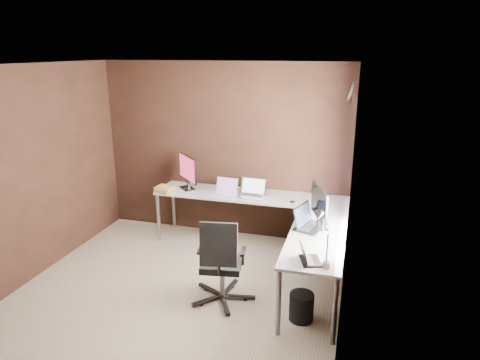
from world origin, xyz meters
name	(u,v)px	position (x,y,z in m)	size (l,w,h in m)	color
room	(204,187)	(0.34, 0.07, 1.28)	(3.60, 3.60, 2.50)	beige
desk	(270,212)	(0.84, 1.04, 0.68)	(2.65, 2.25, 0.73)	white
drawer_pedestal	(316,242)	(1.43, 1.15, 0.30)	(0.42, 0.50, 0.60)	white
monitor_left	(188,170)	(-0.45, 1.52, 1.00)	(0.41, 0.42, 0.48)	black
monitor_right	(320,205)	(1.49, 0.60, 1.00)	(0.24, 0.55, 0.47)	black
laptop_white	(226,190)	(0.13, 1.46, 0.78)	(0.33, 0.24, 0.21)	white
laptop_silver	(252,193)	(0.51, 1.44, 0.78)	(0.38, 0.28, 0.24)	silver
laptop_black_big	(308,223)	(1.37, 0.58, 0.78)	(0.37, 0.45, 0.25)	black
laptop_black_small	(308,258)	(1.48, -0.24, 0.77)	(0.25, 0.29, 0.17)	black
book_stack	(165,189)	(-0.71, 1.30, 0.77)	(0.31, 0.28, 0.08)	#9E6955
mouse_left	(171,191)	(-0.63, 1.30, 0.74)	(0.08, 0.05, 0.03)	black
mouse_corner	(292,202)	(1.09, 1.32, 0.75)	(0.08, 0.05, 0.03)	black
desk_lamp	(321,232)	(1.59, -0.25, 1.05)	(0.18, 0.20, 0.52)	slate
office_chair	(222,277)	(0.54, 0.00, 0.29)	(0.55, 0.56, 0.98)	black
wastebasket	(301,307)	(1.42, -0.11, 0.14)	(0.25, 0.25, 0.29)	black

